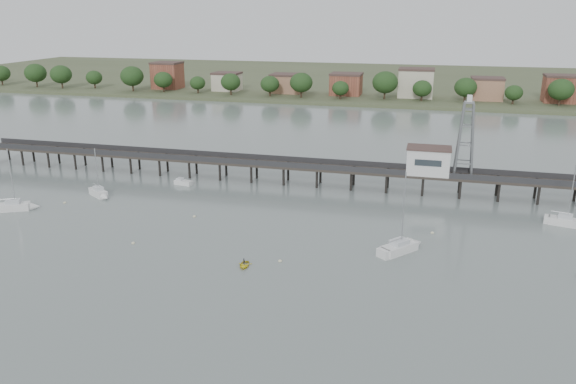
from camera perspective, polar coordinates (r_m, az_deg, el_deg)
name	(u,v)px	position (r m, az deg, el deg)	size (l,w,h in m)	color
ground_plane	(178,341)	(64.30, -11.14, -14.59)	(500.00, 500.00, 0.00)	slate
pier	(302,166)	(115.33, 1.46, 2.63)	(150.00, 5.00, 5.50)	#2D2823
pier_building	(428,160)	(111.87, 14.06, 3.13)	(8.40, 5.40, 5.30)	silver
lattice_tower	(466,140)	(111.06, 17.59, 5.08)	(3.20, 3.20, 15.50)	slate
sailboat_a	(20,207)	(111.93, -25.57, -1.34)	(7.32, 5.03, 11.90)	white
sailboat_b	(100,194)	(113.67, -18.52, -0.20)	(5.90, 4.61, 9.98)	white
sailboat_e	(571,223)	(104.58, 26.79, -2.79)	(6.90, 3.39, 11.12)	white
sailboat_c	(405,246)	(86.04, 11.78, -5.43)	(6.81, 7.54, 13.07)	white
white_tender	(183,182)	(117.78, -10.61, 0.96)	(4.00, 2.22, 1.47)	white
yellow_dinghy	(244,266)	(79.72, -4.48, -7.54)	(1.95, 0.57, 2.73)	yellow
dinghy_occupant	(244,266)	(79.72, -4.48, -7.54)	(0.36, 0.99, 0.24)	black
mooring_buoys	(265,238)	(88.79, -2.35, -4.69)	(86.65, 17.02, 0.39)	beige
far_shore	(384,80)	(290.95, 9.69, 11.11)	(500.00, 170.00, 10.40)	#475133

